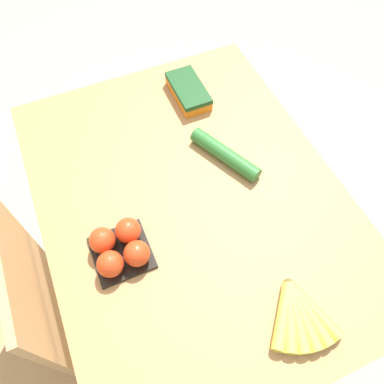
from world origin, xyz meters
TOP-DOWN VIEW (x-y plane):
  - ground_plane at (0.00, 0.00)m, footprint 12.00×12.00m
  - dining_table at (0.00, 0.00)m, footprint 1.20×0.90m
  - chair at (-0.11, 0.61)m, footprint 0.42×0.40m
  - banana_bunch at (-0.43, -0.11)m, footprint 0.19×0.18m
  - tomato_pack at (-0.09, 0.25)m, footprint 0.16×0.16m
  - carrot_bag at (0.40, -0.16)m, footprint 0.20×0.10m
  - cucumber_near at (0.09, -0.16)m, footprint 0.25×0.15m

SIDE VIEW (x-z plane):
  - ground_plane at x=0.00m, z-range 0.00..0.00m
  - chair at x=-0.11m, z-range 0.01..1.00m
  - dining_table at x=0.00m, z-range 0.27..1.00m
  - banana_bunch at x=-0.43m, z-range 0.74..0.77m
  - cucumber_near at x=0.09m, z-range 0.74..0.79m
  - carrot_bag at x=0.40m, z-range 0.74..0.79m
  - tomato_pack at x=-0.09m, z-range 0.74..0.82m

